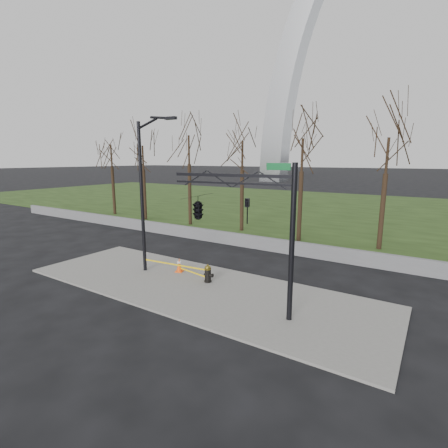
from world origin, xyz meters
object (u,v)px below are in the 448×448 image
Objects in this scene: traffic_cone at (179,265)px; fire_hydrant at (208,274)px; street_light at (145,187)px; traffic_signal_mast at (214,209)px.

fire_hydrant is at bearing -10.60° from traffic_cone.
traffic_signal_mast is (5.42, -1.47, -0.55)m from street_light.
traffic_signal_mast reaches higher than fire_hydrant.
traffic_cone is 5.79m from traffic_signal_mast.
traffic_signal_mast is at bearing -47.02° from fire_hydrant.
traffic_cone is at bearing 20.34° from street_light.
traffic_cone is 0.13× the size of traffic_signal_mast.
fire_hydrant is 0.15× the size of traffic_signal_mast.
traffic_cone is 4.56m from street_light.
fire_hydrant is 4.39m from traffic_signal_mast.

